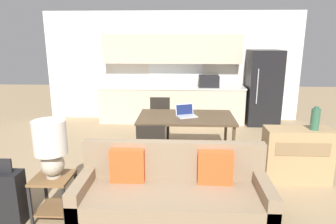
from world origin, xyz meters
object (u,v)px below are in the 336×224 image
object	(u,v)px
dining_table	(186,120)
refrigerator	(263,88)
laptop	(186,113)
suitcase	(6,197)
vase	(315,119)
table_lamp	(51,145)
credenza	(297,155)
dining_chair_near_left	(151,150)
dining_chair_far_left	(160,118)
couch	(172,193)
side_table	(54,190)

from	to	relation	value
dining_table	refrigerator	bearing A→B (deg)	50.92
laptop	suitcase	world-z (taller)	laptop
refrigerator	vase	xyz separation A→B (m)	(-0.06, -3.06, 0.06)
table_lamp	credenza	xyz separation A→B (m)	(3.16, 1.09, -0.50)
laptop	dining_chair_near_left	bearing A→B (deg)	-140.53
dining_chair_far_left	couch	bearing A→B (deg)	-82.55
dining_chair_far_left	table_lamp	bearing A→B (deg)	-111.00
refrigerator	dining_chair_far_left	xyz separation A→B (m)	(-2.39, -1.45, -0.40)
laptop	suitcase	distance (m)	2.89
side_table	credenza	size ratio (longest dim) A/B	0.55
table_lamp	dining_chair_near_left	distance (m)	1.45
refrigerator	couch	bearing A→B (deg)	-116.28
side_table	refrigerator	bearing A→B (deg)	50.31
dining_table	suitcase	xyz separation A→B (m)	(-2.05, -1.96, -0.39)
suitcase	table_lamp	bearing A→B (deg)	15.91
couch	side_table	xyz separation A→B (m)	(-1.39, 0.00, 0.00)
couch	dining_chair_near_left	distance (m)	1.02
side_table	credenza	bearing A→B (deg)	19.00
couch	dining_chair_far_left	distance (m)	2.70
vase	dining_chair_far_left	xyz separation A→B (m)	(-2.32, 1.61, -0.46)
refrigerator	dining_chair_far_left	distance (m)	2.82
dining_chair_near_left	dining_chair_far_left	bearing A→B (deg)	-94.62
dining_table	dining_chair_far_left	distance (m)	1.02
refrigerator	suitcase	xyz separation A→B (m)	(-3.92, -4.27, -0.57)
table_lamp	vase	size ratio (longest dim) A/B	2.00
credenza	dining_chair_far_left	xyz separation A→B (m)	(-2.14, 1.58, 0.09)
suitcase	couch	bearing A→B (deg)	4.36
table_lamp	dining_chair_far_left	size ratio (longest dim) A/B	0.74
refrigerator	credenza	distance (m)	3.08
dining_table	suitcase	size ratio (longest dim) A/B	2.05
refrigerator	dining_table	bearing A→B (deg)	-129.08
suitcase	vase	bearing A→B (deg)	17.34
refrigerator	dining_chair_far_left	world-z (taller)	refrigerator
refrigerator	credenza	size ratio (longest dim) A/B	1.88
refrigerator	dining_chair_near_left	world-z (taller)	refrigerator
refrigerator	laptop	xyz separation A→B (m)	(-1.87, -2.29, -0.07)
couch	vase	xyz separation A→B (m)	(1.97, 1.06, 0.61)
dining_chair_near_left	laptop	size ratio (longest dim) A/B	2.31
dining_chair_near_left	table_lamp	bearing A→B (deg)	37.65
dining_table	suitcase	distance (m)	2.86
vase	laptop	distance (m)	1.97
couch	dining_table	bearing A→B (deg)	84.81
dining_table	vase	bearing A→B (deg)	-22.75
vase	suitcase	bearing A→B (deg)	-162.66
refrigerator	table_lamp	distance (m)	5.35
vase	dining_chair_far_left	size ratio (longest dim) A/B	0.37
side_table	vase	distance (m)	3.57
suitcase	laptop	bearing A→B (deg)	43.97
suitcase	side_table	bearing A→B (deg)	16.13
refrigerator	credenza	xyz separation A→B (m)	(-0.25, -3.03, -0.49)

